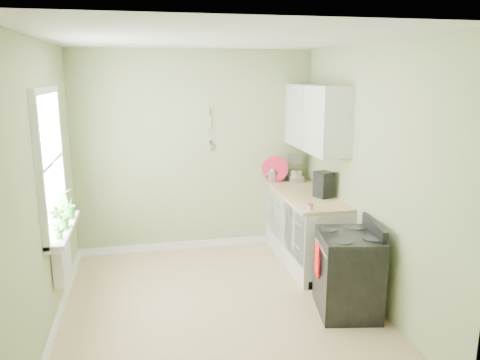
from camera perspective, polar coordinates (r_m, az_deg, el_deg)
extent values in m
cube|color=tan|center=(5.06, -2.61, -15.44)|extent=(3.20, 3.60, 0.02)
cube|color=white|center=(4.47, -2.99, 16.99)|extent=(3.20, 3.60, 0.02)
cube|color=#9BA771|center=(6.33, -5.44, 3.38)|extent=(3.20, 0.02, 2.70)
cube|color=#9BA771|center=(4.61, -22.96, -1.19)|extent=(0.02, 3.60, 2.70)
cube|color=#9BA771|center=(5.08, 15.44, 0.61)|extent=(0.02, 3.60, 2.70)
cube|color=white|center=(6.08, 7.99, -5.99)|extent=(0.60, 1.60, 0.87)
cube|color=#D7BA83|center=(5.95, 8.03, -1.85)|extent=(0.64, 1.60, 0.04)
cube|color=white|center=(5.92, 9.23, 7.49)|extent=(0.35, 1.40, 0.80)
cube|color=white|center=(4.85, -22.30, 1.95)|extent=(0.02, 1.00, 1.30)
cube|color=white|center=(4.78, -22.77, 10.05)|extent=(0.06, 1.14, 0.07)
cube|color=white|center=(5.01, -21.41, -5.74)|extent=(0.06, 1.14, 0.07)
cube|color=white|center=(4.85, -22.07, 1.97)|extent=(0.04, 1.00, 0.04)
cube|color=white|center=(5.00, -20.74, -5.56)|extent=(0.18, 1.14, 0.04)
cube|color=white|center=(5.07, -20.86, -9.29)|extent=(0.12, 0.50, 0.35)
cylinder|color=#D7BA83|center=(6.26, -3.68, 8.20)|extent=(0.02, 0.02, 0.10)
cylinder|color=silver|center=(6.28, -3.66, 7.10)|extent=(0.01, 0.01, 0.16)
cylinder|color=silver|center=(6.32, -3.62, 4.03)|extent=(0.01, 0.14, 0.14)
cube|color=black|center=(4.95, 13.01, -11.19)|extent=(0.69, 0.77, 0.80)
cube|color=black|center=(4.80, 13.26, -6.66)|extent=(0.69, 0.77, 0.03)
cube|color=black|center=(4.89, 16.05, -5.59)|extent=(0.17, 0.67, 0.12)
cylinder|color=#B2B2B7|center=(4.72, 9.89, -8.18)|extent=(0.12, 0.55, 0.02)
cube|color=#B11714|center=(4.85, 9.42, -9.58)|extent=(0.06, 0.20, 0.34)
cube|color=#B2B2B7|center=(6.62, 6.59, 0.25)|extent=(0.21, 0.31, 0.08)
cube|color=#B2B2B7|center=(6.71, 6.26, 1.68)|extent=(0.12, 0.08, 0.22)
cube|color=#B2B2B7|center=(6.58, 6.59, 2.63)|extent=(0.15, 0.31, 0.10)
sphere|color=#B2B2B7|center=(6.68, 6.29, 3.06)|extent=(0.12, 0.12, 0.12)
cylinder|color=silver|center=(6.55, 6.77, 0.66)|extent=(0.17, 0.17, 0.14)
cylinder|color=silver|center=(6.52, 3.92, 0.44)|extent=(0.11, 0.11, 0.16)
cone|color=silver|center=(6.50, 3.94, 1.28)|extent=(0.11, 0.11, 0.04)
cylinder|color=silver|center=(6.49, 3.22, 0.63)|extent=(0.11, 0.04, 0.08)
cube|color=black|center=(5.78, 10.18, -0.54)|extent=(0.23, 0.25, 0.32)
cylinder|color=black|center=(5.79, 9.89, -1.47)|extent=(0.10, 0.10, 0.11)
cylinder|color=#AB1A35|center=(6.51, 4.30, 1.34)|extent=(0.36, 0.19, 0.36)
cylinder|color=#BCB393|center=(5.23, 8.57, -3.32)|extent=(0.06, 0.06, 0.06)
cylinder|color=#AB1A35|center=(5.22, 8.59, -2.94)|extent=(0.07, 0.07, 0.01)
imported|color=#307D29|center=(4.61, -21.42, -4.84)|extent=(0.19, 0.17, 0.31)
imported|color=#307D29|center=(4.87, -20.91, -3.91)|extent=(0.20, 0.21, 0.30)
imported|color=#307D29|center=(5.22, -20.34, -2.66)|extent=(0.20, 0.20, 0.33)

